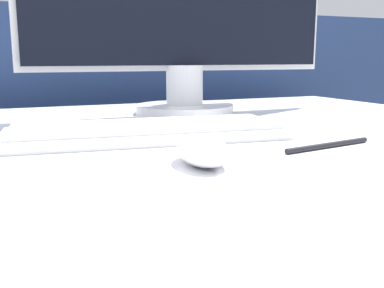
% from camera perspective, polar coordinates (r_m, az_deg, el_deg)
% --- Properties ---
extents(partition_panel, '(5.00, 0.03, 1.00)m').
position_cam_1_polar(partition_panel, '(1.38, -15.56, -4.53)').
color(partition_panel, navy).
rests_on(partition_panel, ground_plane).
extents(computer_mouse_near, '(0.07, 0.11, 0.04)m').
position_cam_1_polar(computer_mouse_near, '(0.52, 1.35, -0.79)').
color(computer_mouse_near, white).
rests_on(computer_mouse_near, desk).
extents(keyboard, '(0.44, 0.20, 0.02)m').
position_cam_1_polar(keyboard, '(0.69, -5.72, 1.60)').
color(keyboard, white).
rests_on(keyboard, desk).
extents(pen, '(0.16, 0.03, 0.01)m').
position_cam_1_polar(pen, '(0.65, 16.93, -0.15)').
color(pen, black).
rests_on(pen, desk).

